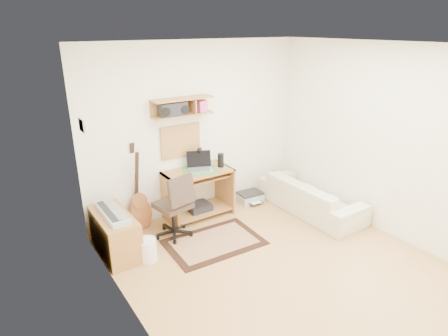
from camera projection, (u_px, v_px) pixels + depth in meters
floor at (282, 267)px, 4.67m from camera, size 3.60×4.00×0.01m
ceiling at (296, 44)px, 3.75m from camera, size 3.60×4.00×0.01m
back_wall at (197, 129)px, 5.77m from camera, size 3.60×0.01×2.60m
left_wall at (133, 209)px, 3.27m from camera, size 0.01×4.00×2.60m
right_wall at (387, 142)px, 5.15m from camera, size 0.01×4.00×2.60m
wall_shelf at (183, 107)px, 5.37m from camera, size 0.90×0.25×0.26m
cork_board at (181, 141)px, 5.64m from camera, size 0.64×0.03×0.49m
wall_photo at (82, 125)px, 4.30m from camera, size 0.02×0.20×0.15m
desk at (198, 194)px, 5.79m from camera, size 1.00×0.55×0.75m
laptop at (200, 162)px, 5.61m from camera, size 0.47×0.47×0.28m
speaker at (221, 160)px, 5.78m from camera, size 0.10×0.10×0.21m
desk_lamp at (201, 156)px, 5.79m from camera, size 0.10×0.10×0.31m
pencil_cup at (209, 163)px, 5.86m from camera, size 0.06×0.06×0.09m
boombox at (173, 110)px, 5.29m from camera, size 0.39×0.18×0.20m
rug at (214, 242)px, 5.18m from camera, size 1.31×0.90×0.02m
task_chair at (173, 205)px, 5.19m from camera, size 0.57×0.57×0.96m
cabinet at (115, 234)px, 4.87m from camera, size 0.40×0.90×0.55m
music_keyboard at (112, 213)px, 4.76m from camera, size 0.23×0.74×0.07m
guitar at (139, 188)px, 5.34m from camera, size 0.37×0.27×1.27m
waste_basket at (147, 250)px, 4.76m from camera, size 0.25×0.25×0.29m
printer at (250, 196)px, 6.38m from camera, size 0.42×0.34×0.15m
sofa at (311, 191)px, 5.96m from camera, size 0.52×1.77×0.69m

